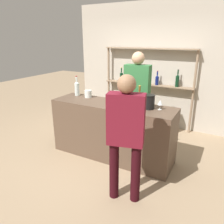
% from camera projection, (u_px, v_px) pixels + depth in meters
% --- Properties ---
extents(ground_plane, '(16.00, 16.00, 0.00)m').
position_uv_depth(ground_plane, '(112.00, 155.00, 3.97)').
color(ground_plane, '#9E8466').
extents(bar_counter, '(2.14, 0.61, 0.98)m').
position_uv_depth(bar_counter, '(112.00, 131.00, 3.81)').
color(bar_counter, brown).
rests_on(bar_counter, ground_plane).
extents(back_wall, '(3.74, 0.12, 2.80)m').
position_uv_depth(back_wall, '(151.00, 66.00, 5.10)').
color(back_wall, '#B2A899').
rests_on(back_wall, ground_plane).
extents(back_shelf, '(2.12, 0.18, 1.82)m').
position_uv_depth(back_shelf, '(148.00, 76.00, 5.01)').
color(back_shelf, '#897056').
rests_on(back_shelf, ground_plane).
extents(counter_bottle_0, '(0.09, 0.09, 0.37)m').
position_uv_depth(counter_bottle_0, '(77.00, 88.00, 4.13)').
color(counter_bottle_0, silver).
rests_on(counter_bottle_0, bar_counter).
extents(counter_bottle_1, '(0.09, 0.09, 0.32)m').
position_uv_depth(counter_bottle_1, '(139.00, 97.00, 3.57)').
color(counter_bottle_1, brown).
rests_on(counter_bottle_1, bar_counter).
extents(counter_bottle_2, '(0.08, 0.08, 0.38)m').
position_uv_depth(counter_bottle_2, '(128.00, 100.00, 3.31)').
color(counter_bottle_2, black).
rests_on(counter_bottle_2, bar_counter).
extents(wine_glass, '(0.08, 0.08, 0.15)m').
position_uv_depth(wine_glass, '(160.00, 103.00, 3.32)').
color(wine_glass, silver).
rests_on(wine_glass, bar_counter).
extents(ice_bucket, '(0.19, 0.19, 0.22)m').
position_uv_depth(ice_bucket, '(149.00, 102.00, 3.37)').
color(ice_bucket, black).
rests_on(ice_bucket, bar_counter).
extents(cork_jar, '(0.13, 0.13, 0.13)m').
position_uv_depth(cork_jar, '(88.00, 94.00, 4.03)').
color(cork_jar, silver).
rests_on(cork_jar, bar_counter).
extents(customer_right, '(0.47, 0.30, 1.65)m').
position_uv_depth(customer_right, '(126.00, 131.00, 2.61)').
color(customer_right, black).
rests_on(customer_right, ground_plane).
extents(server_behind_counter, '(0.49, 0.24, 1.79)m').
position_uv_depth(server_behind_counter, '(137.00, 92.00, 4.17)').
color(server_behind_counter, black).
rests_on(server_behind_counter, ground_plane).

